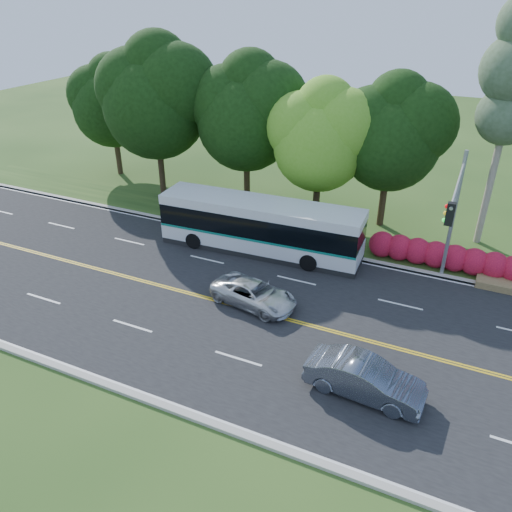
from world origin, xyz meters
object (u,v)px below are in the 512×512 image
at_px(suv, 254,294).
at_px(sedan, 365,378).
at_px(transit_bus, 260,227).
at_px(traffic_signal, 454,209).

bearing_deg(suv, sedan, -110.81).
relative_size(transit_bus, sedan, 2.63).
xyz_separation_m(transit_bus, suv, (2.07, -5.30, -0.93)).
height_order(traffic_signal, suv, traffic_signal).
height_order(transit_bus, suv, transit_bus).
bearing_deg(suv, traffic_signal, -49.08).
relative_size(transit_bus, suv, 2.74).
xyz_separation_m(transit_bus, sedan, (8.50, -9.10, -0.79)).
bearing_deg(suv, transit_bus, 31.07).
relative_size(traffic_signal, suv, 1.60).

